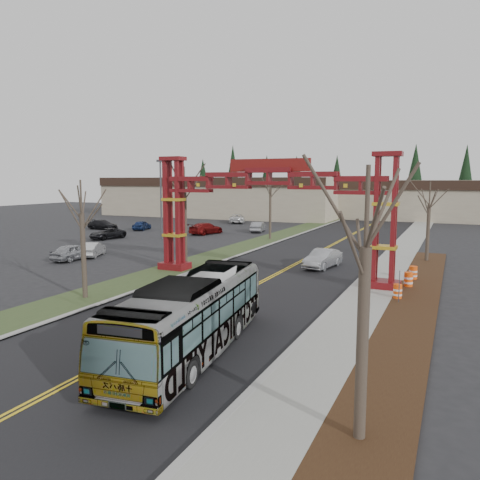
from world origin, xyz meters
The scene contains 35 objects.
ground centered at (0.00, 0.00, 0.00)m, with size 200.00×200.00×0.00m, color black.
road centered at (0.00, 25.00, 0.01)m, with size 12.00×110.00×0.02m, color black.
lane_line_left centered at (-0.12, 25.00, 0.03)m, with size 0.12×100.00×0.01m, color yellow.
lane_line_right centered at (0.12, 25.00, 0.03)m, with size 0.12×100.00×0.01m, color yellow.
curb_right centered at (6.15, 25.00, 0.07)m, with size 0.30×110.00×0.15m, color #9F9E9A.
sidewalk_right centered at (7.60, 25.00, 0.08)m, with size 2.60×110.00×0.14m, color gray.
landscape_strip centered at (10.20, 10.00, 0.06)m, with size 2.60×50.00×0.12m, color #311B10.
grass_median centered at (-8.00, 25.00, 0.04)m, with size 4.00×110.00×0.08m, color #304321.
curb_left centered at (-6.15, 25.00, 0.07)m, with size 0.30×110.00×0.15m, color #9F9E9A.
gateway_arch centered at (0.00, 18.00, 5.98)m, with size 18.20×1.60×8.90m.
retail_building_west centered at (-30.00, 71.96, 3.76)m, with size 46.00×22.30×7.50m.
retail_building_east centered at (10.00, 79.95, 3.51)m, with size 38.00×20.30×7.00m.
conifer_treeline centered at (0.25, 92.00, 6.49)m, with size 116.10×5.60×13.00m.
transit_bus centered at (2.48, 2.98, 1.59)m, with size 2.68×11.44×3.19m, color #9B9EA2.
silver_sedan centered at (2.48, 23.76, 0.76)m, with size 1.60×4.59×1.51m, color #A5A8AD.
parked_car_near_a centered at (-18.71, 18.00, 0.73)m, with size 1.74×4.31×1.47m, color #97999E.
parked_car_near_b centered at (-18.51, 20.30, 0.67)m, with size 1.41×4.05×1.33m, color silver.
parked_car_near_c centered at (-26.04, 31.16, 0.63)m, with size 2.09×4.54×1.26m, color black.
parked_car_mid_a centered at (-17.59, 40.50, 0.76)m, with size 2.12×5.23×1.52m, color maroon.
parked_car_mid_b centered at (-28.42, 41.22, 0.67)m, with size 1.58×3.93×1.34m, color navy.
parked_car_far_a centered at (-12.33, 45.70, 0.69)m, with size 1.47×4.21×1.39m, color gray.
parked_car_far_b centered at (-20.66, 56.62, 0.73)m, with size 2.44×5.28×1.47m, color white.
parked_car_far_c centered at (-33.93, 39.40, 0.68)m, with size 1.90×4.67×1.36m, color black.
bare_tree_median_near centered at (-8.00, 8.04, 5.14)m, with size 2.97×2.97×7.13m.
bare_tree_median_mid centered at (-8.00, 19.64, 6.04)m, with size 3.18×3.18×8.18m.
bare_tree_median_far centered at (-8.00, 39.01, 5.86)m, with size 2.95×2.95×7.86m.
bare_tree_right_near centered at (10.00, -0.75, 5.36)m, with size 3.24×3.24×7.53m.
bare_tree_right_far centered at (10.00, 30.40, 4.95)m, with size 3.02×3.02×6.97m.
light_pole_near centered at (-19.86, 33.62, 5.46)m, with size 0.82×0.41×9.44m.
light_pole_mid centered at (-28.31, 47.55, 5.66)m, with size 0.85×0.42×9.79m.
light_pole_far centered at (-23.97, 61.75, 5.69)m, with size 0.85×0.43×9.83m.
street_sign centered at (9.37, 14.61, 1.42)m, with size 0.45×0.10×1.98m.
barrel_south centered at (9.20, 15.58, 0.48)m, with size 0.52×0.52×0.96m.
barrel_mid centered at (9.49, 19.13, 0.53)m, with size 0.57×0.57×1.06m.
barrel_north centered at (9.58, 21.70, 0.52)m, with size 0.56×0.56×1.04m.
Camera 1 is at (12.08, -13.08, 7.16)m, focal length 35.00 mm.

